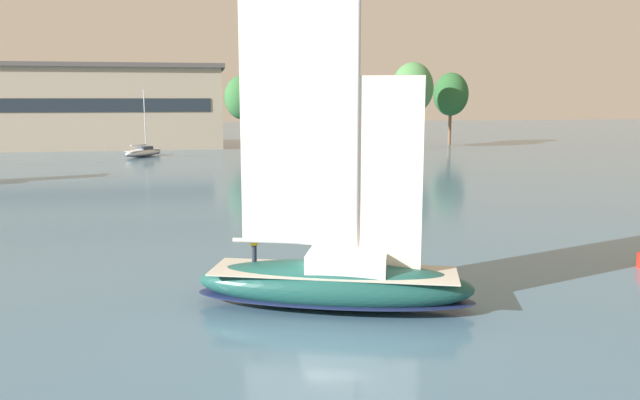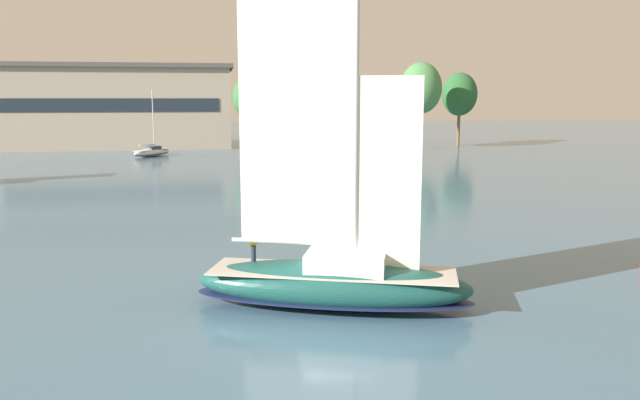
{
  "view_description": "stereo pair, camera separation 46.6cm",
  "coord_description": "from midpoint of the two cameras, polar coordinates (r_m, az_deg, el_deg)",
  "views": [
    {
      "loc": [
        -4.83,
        -23.53,
        8.29
      ],
      "look_at": [
        0.0,
        3.0,
        3.88
      ],
      "focal_mm": 35.0,
      "sensor_mm": 36.0,
      "label": 1
    },
    {
      "loc": [
        -4.37,
        -23.61,
        8.29
      ],
      "look_at": [
        0.0,
        3.0,
        3.88
      ],
      "focal_mm": 35.0,
      "sensor_mm": 36.0,
      "label": 2
    }
  ],
  "objects": [
    {
      "name": "ground_plane",
      "position": [
        25.4,
        1.65,
        -9.75
      ],
      "size": [
        400.0,
        400.0,
        0.0
      ],
      "primitive_type": "plane",
      "color": "#42667F"
    },
    {
      "name": "waterfront_building",
      "position": [
        111.46,
        -17.88,
        8.16
      ],
      "size": [
        38.54,
        15.33,
        13.81
      ],
      "color": "tan",
      "rests_on": "ground"
    },
    {
      "name": "tree_shore_left",
      "position": [
        105.43,
        9.34,
        10.05
      ],
      "size": [
        6.87,
        6.87,
        14.14
      ],
      "color": "brown",
      "rests_on": "ground"
    },
    {
      "name": "tree_shore_center",
      "position": [
        103.62,
        -6.25,
        9.28
      ],
      "size": [
        5.8,
        5.8,
        11.94
      ],
      "color": "brown",
      "rests_on": "ground"
    },
    {
      "name": "tree_shore_right",
      "position": [
        114.72,
        12.76,
        9.4
      ],
      "size": [
        6.2,
        6.2,
        12.77
      ],
      "color": "brown",
      "rests_on": "ground"
    },
    {
      "name": "sailboat_main",
      "position": [
        25.04,
        1.7,
        -7.17
      ],
      "size": [
        11.6,
        6.51,
        15.36
      ],
      "color": "#194C47",
      "rests_on": "ground"
    },
    {
      "name": "sailboat_moored_mid_channel",
      "position": [
        93.24,
        -14.98,
        4.28
      ],
      "size": [
        5.79,
        6.66,
        9.54
      ],
      "color": "silver",
      "rests_on": "ground"
    }
  ]
}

